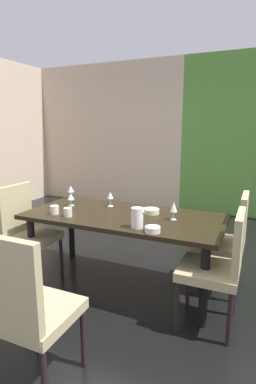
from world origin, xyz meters
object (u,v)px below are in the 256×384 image
Objects in this scene: chair_right_near at (220,264)px; cup_rear at (54,210)px; wine_glass_left at (174,207)px; wine_glass_front at (71,189)px; cup_west at (68,212)px; chair_left_near at (26,229)px; wine_glass_near_window at (71,197)px; dining_table at (123,223)px; chair_right_far at (228,237)px; pitcher_center at (137,218)px; wine_glass_right at (110,196)px; serving_bowl_corner at (151,211)px; serving_bowl_south at (153,229)px; chair_head_near at (26,306)px.

chair_right_near is 1.56m from cup_rear.
wine_glass_front is (-1.31, 0.31, -0.00)m from wine_glass_left.
cup_west is 1.03× the size of cup_rear.
wine_glass_near_window is (0.30, 0.37, 0.28)m from chair_left_near.
dining_table is 0.53m from cup_west.
chair_right_far is 11.27× the size of cup_west.
pitcher_center is (-0.21, -0.34, -0.03)m from wine_glass_left.
serving_bowl_corner is at bearing -9.70° from wine_glass_right.
cup_west is at bearing -148.51° from serving_bowl_corner.
wine_glass_left is 0.40m from serving_bowl_south.
chair_right_near is 1.65m from wine_glass_near_window.
cup_west is (-0.92, -0.30, -0.07)m from wine_glass_left.
chair_left_near is at bearing 107.48° from chair_right_far.
serving_bowl_south is at bearing 67.82° from chair_head_near.
wine_glass_near_window is at bearing 141.67° from chair_left_near.
chair_right_near is (0.94, -0.30, -0.11)m from dining_table.
wine_glass_left is at bearing 71.38° from chair_head_near.
chair_left_near is 0.55m from wine_glass_near_window.
chair_head_near reaches higher than wine_glass_front.
wine_glass_near_window is at bearing -175.84° from serving_bowl_corner.
chair_right_far is 6.02× the size of serving_bowl_corner.
wine_glass_front is 1.27× the size of serving_bowl_south.
chair_head_near is 1.19m from cup_west.
cup_west is 0.17m from cup_rear.
cup_west reaches higher than cup_rear.
chair_right_far is at bearing 17.50° from dining_table.
wine_glass_front is (0.11, 0.64, 0.29)m from chair_left_near.
serving_bowl_corner is at bearing 4.16° from wine_glass_near_window.
chair_right_near is 5.96× the size of wine_glass_right.
chair_head_near is (0.02, -1.34, -0.09)m from dining_table.
wine_glass_right is 1.00× the size of wine_glass_front.
chair_right_near reaches higher than serving_bowl_corner.
pitcher_center is (0.04, -0.44, 0.06)m from serving_bowl_corner.
chair_right_far is 6.03× the size of wine_glass_front.
chair_head_near is 6.34× the size of wine_glass_right.
chair_head_near is 8.04× the size of serving_bowl_south.
pitcher_center is at bearing -48.60° from dining_table.
wine_glass_left is (0.46, 1.37, 0.29)m from chair_head_near.
pitcher_center is at bearing -45.38° from wine_glass_right.
chair_left_near reaches higher than dining_table.
chair_right_far is 6.04× the size of wine_glass_right.
chair_head_near is 1.62m from wine_glass_right.
cup_rear is at bearing 176.49° from pitcher_center.
chair_right_near is 1.40m from cup_west.
cup_west is at bearing -148.51° from dining_table.
cup_west is (0.50, 0.03, 0.22)m from chair_left_near.
dining_table is 22.24× the size of cup_west.
chair_right_near reaches higher than wine_glass_right.
dining_table is 0.67m from wine_glass_near_window.
chair_left_near is 6.22× the size of wine_glass_right.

